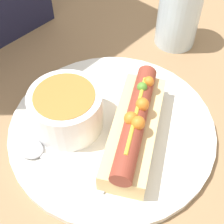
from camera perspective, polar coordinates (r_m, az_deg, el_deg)
ground_plane at (r=0.46m, az=0.00°, el=-3.38°), size 4.00×4.00×0.00m
dinner_plate at (r=0.45m, az=0.00°, el=-2.93°), size 0.29×0.29×0.01m
hot_dog at (r=0.41m, az=4.23°, el=-2.70°), size 0.18×0.14×0.06m
soup_bowl at (r=0.43m, az=-8.35°, el=0.59°), size 0.10×0.10×0.06m
spoon at (r=0.43m, az=-13.37°, el=-7.32°), size 0.05×0.14×0.01m
drinking_glass at (r=0.58m, az=12.08°, el=16.90°), size 0.07×0.07×0.11m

